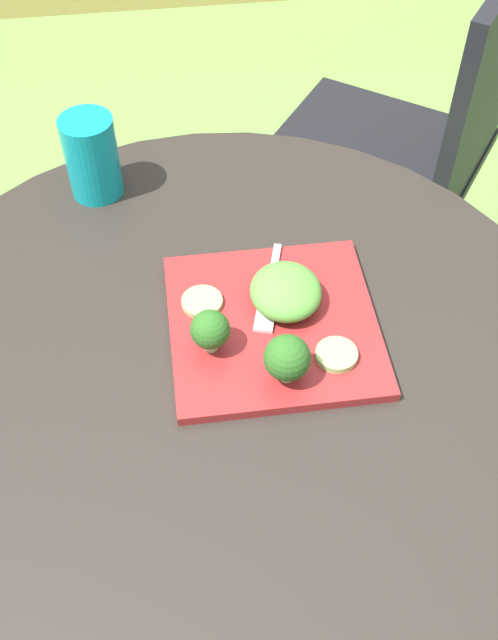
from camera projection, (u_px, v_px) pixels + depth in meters
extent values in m
plane|color=#669342|center=(234.00, 580.00, 1.49)|extent=(12.00, 12.00, 0.00)
cylinder|color=#28231E|center=(225.00, 358.00, 0.94)|extent=(0.91, 0.91, 0.02)
cylinder|color=#28231E|center=(230.00, 490.00, 1.20)|extent=(0.06, 0.06, 0.68)
cylinder|color=#28231E|center=(234.00, 576.00, 1.48)|extent=(0.44, 0.44, 0.04)
cube|color=black|center=(371.00, 158.00, 1.66)|extent=(0.61, 0.61, 0.03)
cube|color=black|center=(486.00, 87.00, 1.41)|extent=(0.27, 0.36, 0.45)
cylinder|color=black|center=(324.00, 167.00, 1.98)|extent=(0.02, 0.02, 0.43)
cylinder|color=black|center=(260.00, 252.00, 1.78)|extent=(0.02, 0.02, 0.43)
cylinder|color=black|center=(456.00, 211.00, 1.87)|extent=(0.02, 0.02, 0.43)
cylinder|color=black|center=(403.00, 307.00, 1.67)|extent=(0.02, 0.02, 0.43)
cube|color=maroon|center=(273.00, 325.00, 0.95)|extent=(0.26, 0.26, 0.01)
cylinder|color=#0F8C93|center=(92.00, 157.00, 1.08)|extent=(0.08, 0.08, 0.12)
cylinder|color=#0D777D|center=(94.00, 167.00, 1.09)|extent=(0.07, 0.07, 0.09)
cube|color=silver|center=(273.00, 274.00, 0.99)|extent=(0.04, 0.11, 0.00)
cube|color=silver|center=(265.00, 318.00, 0.94)|extent=(0.04, 0.05, 0.00)
ellipsoid|color=#519338|center=(286.00, 291.00, 0.95)|extent=(0.09, 0.10, 0.04)
cylinder|color=#99B770|center=(286.00, 373.00, 0.88)|extent=(0.02, 0.02, 0.01)
sphere|color=#285B1E|center=(287.00, 358.00, 0.86)|extent=(0.06, 0.06, 0.06)
cylinder|color=#99B770|center=(211.00, 346.00, 0.91)|extent=(0.02, 0.02, 0.01)
sphere|color=#285B1E|center=(210.00, 331.00, 0.89)|extent=(0.05, 0.05, 0.05)
cylinder|color=#8EB766|center=(202.00, 302.00, 0.96)|extent=(0.05, 0.05, 0.01)
cylinder|color=#8EB766|center=(337.00, 355.00, 0.90)|extent=(0.05, 0.05, 0.01)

